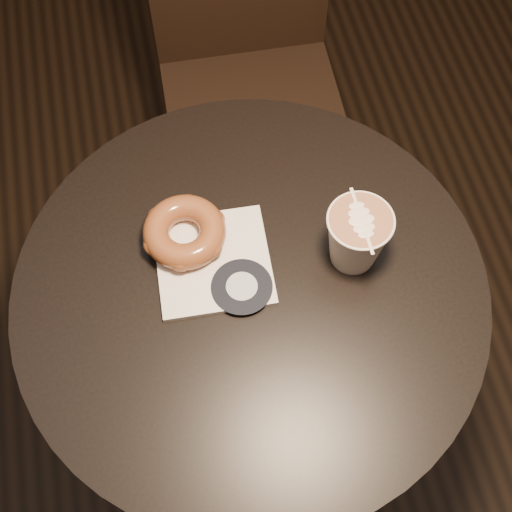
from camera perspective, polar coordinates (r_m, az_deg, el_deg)
name	(u,v)px	position (r m, az deg, el deg)	size (l,w,h in m)	color
cafe_table	(251,336)	(1.23, -0.39, -6.43)	(0.70, 0.70, 0.75)	black
chair	(247,46)	(1.60, -0.73, 16.44)	(0.40, 0.40, 0.97)	black
pastry_bag	(213,261)	(1.06, -3.43, -0.43)	(0.17, 0.17, 0.01)	white
doughnut	(184,232)	(1.06, -5.75, 1.94)	(0.12, 0.12, 0.04)	brown
latte_cup	(356,238)	(1.03, 8.03, 1.42)	(0.10, 0.10, 0.11)	white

